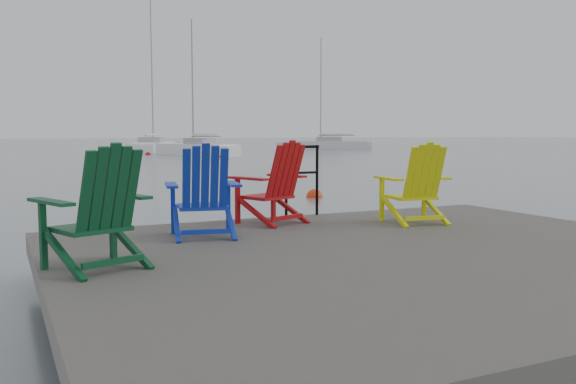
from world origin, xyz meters
name	(u,v)px	position (x,y,z in m)	size (l,w,h in m)	color
ground	(399,305)	(0.00, 0.00, 0.00)	(400.00, 400.00, 0.00)	slate
dock	(399,267)	(0.00, 0.00, 0.35)	(6.00, 5.00, 1.40)	#2A2725
handrail	(302,173)	(0.25, 2.45, 1.04)	(0.48, 0.04, 0.90)	black
chair_green	(98,208)	(-2.56, 0.37, 0.98)	(0.91, 0.86, 0.95)	#0B3F21
chair_blue	(204,192)	(-1.38, 1.42, 0.97)	(0.83, 0.79, 0.92)	#112FB5
chair_red	(274,183)	(-0.35, 1.98, 0.97)	(0.90, 0.86, 0.94)	#A90C0F
chair_yellow	(416,184)	(1.15, 1.27, 0.96)	(0.80, 0.75, 0.92)	#DDE30C
sailboat_near	(197,150)	(9.66, 37.63, 0.36)	(4.29, 7.19, 9.86)	white
sailboat_mid	(152,147)	(9.11, 48.96, 0.35)	(6.28, 10.60, 14.02)	white
sailboat_far	(325,146)	(25.84, 47.96, 0.36)	(8.14, 4.99, 11.05)	silver
buoy_a	(314,197)	(3.70, 8.59, 0.00)	(0.40, 0.40, 0.40)	red
buoy_b	(103,164)	(1.62, 27.59, 0.00)	(0.40, 0.40, 0.40)	red
buoy_c	(222,157)	(10.15, 33.66, 0.00)	(0.35, 0.35, 0.35)	red
buoy_d	(148,155)	(6.70, 40.00, 0.00)	(0.40, 0.40, 0.40)	red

